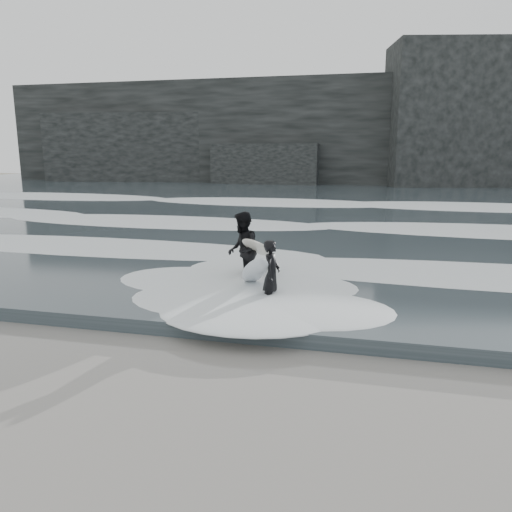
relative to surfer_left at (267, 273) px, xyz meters
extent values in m
plane|color=#70674D|center=(-0.14, -5.26, -0.77)|extent=(120.00, 120.00, 0.00)
cube|color=#354045|center=(-0.14, 23.74, -0.62)|extent=(90.00, 52.00, 0.30)
cube|color=black|center=(-0.14, 40.74, 4.23)|extent=(70.00, 9.00, 10.00)
ellipsoid|color=white|center=(-0.14, 3.74, -0.37)|extent=(60.00, 3.20, 0.20)
ellipsoid|color=white|center=(-0.14, 10.74, -0.35)|extent=(60.00, 4.00, 0.24)
ellipsoid|color=white|center=(-0.14, 19.74, -0.32)|extent=(60.00, 4.80, 0.30)
imported|color=black|center=(0.12, -0.01, -0.01)|extent=(0.41, 0.58, 1.53)
ellipsoid|color=silver|center=(-0.28, 0.04, 0.02)|extent=(1.20, 1.95, 1.09)
imported|color=black|center=(-0.95, 1.43, 0.20)|extent=(0.93, 1.09, 1.94)
ellipsoid|color=silver|center=(-0.53, 1.43, 0.27)|extent=(0.67, 2.04, 0.92)
camera|label=1|loc=(2.31, -10.44, 2.68)|focal=35.00mm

